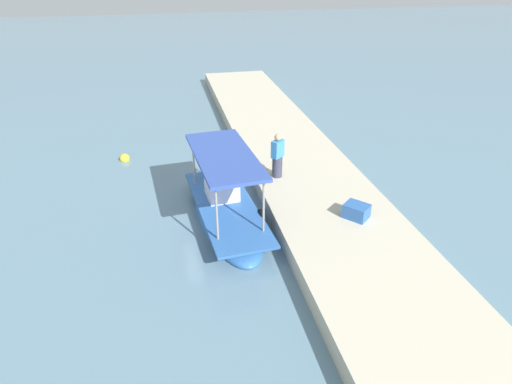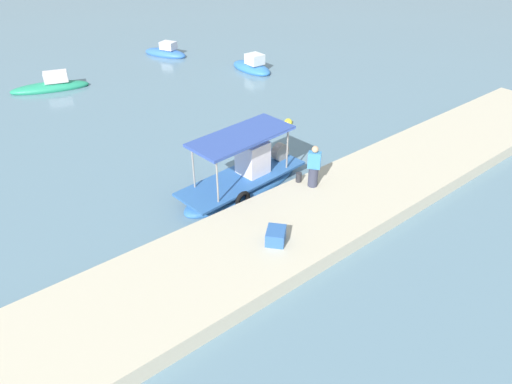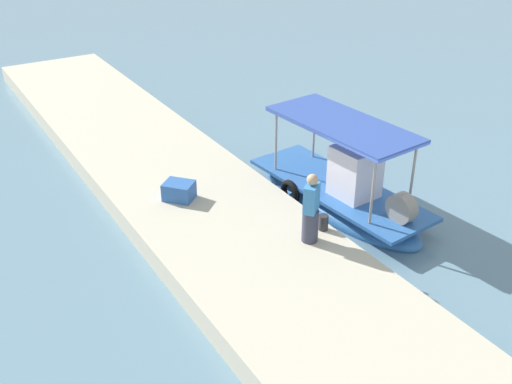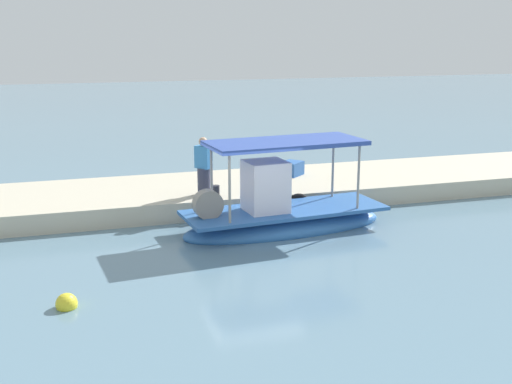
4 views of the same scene
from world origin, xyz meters
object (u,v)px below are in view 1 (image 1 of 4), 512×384
Objects in this scene: main_fishing_boat at (226,207)px; cargo_crate at (356,211)px; marker_buoy at (125,158)px; mooring_bollard at (264,176)px; fisherman_near_bollard at (277,158)px.

cargo_crate is (-1.82, -4.11, 0.39)m from main_fishing_boat.
marker_buoy is at bearing 32.35° from main_fishing_boat.
marker_buoy is (4.47, 5.51, -0.72)m from mooring_bollard.
cargo_crate is at bearing -144.35° from mooring_bollard.
main_fishing_boat is at bearing -147.65° from marker_buoy.
mooring_bollard reaches higher than marker_buoy.
main_fishing_boat is 13.83× the size of marker_buoy.
mooring_bollard is at bearing -129.05° from marker_buoy.
fisherman_near_bollard is 4.47× the size of mooring_bollard.
main_fishing_boat is 7.91× the size of cargo_crate.
fisherman_near_bollard is 4.01× the size of marker_buoy.
marker_buoy is at bearing 55.12° from fisherman_near_bollard.
mooring_bollard is 7.13m from marker_buoy.
mooring_bollard is 4.07m from cargo_crate.
main_fishing_boat is 7.05m from marker_buoy.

